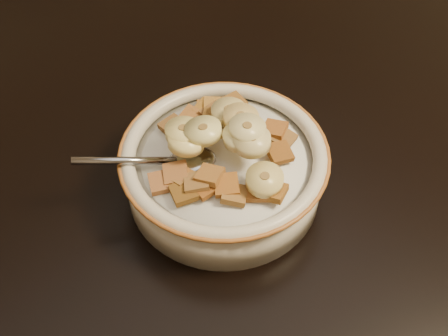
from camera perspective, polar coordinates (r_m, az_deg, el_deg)
table at (r=0.60m, az=7.37°, el=3.48°), size 1.44×0.96×0.04m
cereal_bowl at (r=0.51m, az=0.00°, el=-0.66°), size 0.18×0.18×0.04m
milk at (r=0.49m, az=0.00°, el=0.91°), size 0.15×0.15×0.00m
spoon at (r=0.48m, az=-3.26°, el=0.81°), size 0.05×0.05×0.01m
cereal_square_0 at (r=0.51m, az=-5.22°, el=4.28°), size 0.02×0.02×0.01m
cereal_square_1 at (r=0.47m, az=-4.68°, el=-0.87°), size 0.02×0.02×0.01m
cereal_square_2 at (r=0.52m, az=-1.71°, el=6.01°), size 0.03×0.03×0.01m
cereal_square_3 at (r=0.51m, az=-1.03°, el=5.52°), size 0.02×0.02×0.01m
cereal_square_4 at (r=0.46m, az=5.02°, el=-2.39°), size 0.03×0.03×0.01m
cereal_square_5 at (r=0.52m, az=-1.01°, el=6.34°), size 0.03×0.03×0.01m
cereal_square_6 at (r=0.46m, az=-1.48°, el=-0.73°), size 0.03×0.03×0.01m
cereal_square_7 at (r=0.53m, az=0.95°, el=6.63°), size 0.02×0.02×0.01m
cereal_square_8 at (r=0.47m, az=-4.93°, el=-0.55°), size 0.03×0.03×0.01m
cereal_square_9 at (r=0.51m, az=-1.05°, el=5.16°), size 0.03×0.03×0.01m
cereal_square_10 at (r=0.46m, az=3.52°, el=-2.26°), size 0.03×0.03×0.01m
cereal_square_11 at (r=0.48m, az=5.66°, el=1.56°), size 0.03×0.03×0.01m
cereal_square_12 at (r=0.46m, az=-2.81°, el=-1.48°), size 0.03×0.03×0.01m
cereal_square_13 at (r=0.46m, az=-1.88°, el=-1.81°), size 0.02×0.02×0.01m
cereal_square_14 at (r=0.47m, az=-6.37°, el=-1.44°), size 0.03×0.03×0.01m
cereal_square_15 at (r=0.48m, az=-1.65°, el=3.64°), size 0.02×0.02×0.01m
cereal_square_16 at (r=0.46m, az=-4.10°, el=-2.52°), size 0.03×0.02×0.01m
cereal_square_17 at (r=0.50m, az=5.16°, el=3.93°), size 0.03×0.03×0.01m
cereal_square_18 at (r=0.47m, az=-4.51°, el=-0.84°), size 0.02×0.02×0.01m
cereal_square_19 at (r=0.52m, az=-3.30°, el=5.15°), size 0.03×0.03×0.01m
cereal_square_20 at (r=0.52m, az=-1.85°, el=5.93°), size 0.03×0.03×0.01m
cereal_square_21 at (r=0.46m, az=0.24°, el=-1.73°), size 0.03×0.03×0.01m
cereal_square_22 at (r=0.46m, az=1.01°, el=-2.69°), size 0.03×0.03×0.01m
cereal_square_23 at (r=0.50m, az=5.99°, el=3.03°), size 0.02×0.03×0.01m
banana_slice_0 at (r=0.45m, az=4.15°, el=-1.19°), size 0.04×0.04×0.01m
banana_slice_1 at (r=0.47m, az=-2.12°, el=3.77°), size 0.03×0.04×0.01m
banana_slice_2 at (r=0.46m, az=2.89°, el=2.72°), size 0.04×0.04×0.01m
banana_slice_3 at (r=0.47m, az=1.77°, el=3.23°), size 0.04×0.04×0.01m
banana_slice_4 at (r=0.48m, az=1.72°, el=5.02°), size 0.04×0.04×0.01m
banana_slice_5 at (r=0.47m, az=-4.16°, el=3.71°), size 0.04×0.04×0.01m
banana_slice_6 at (r=0.50m, az=0.48°, el=5.68°), size 0.04×0.04×0.01m
banana_slice_7 at (r=0.47m, az=-3.86°, el=2.72°), size 0.04×0.04×0.02m
banana_slice_8 at (r=0.47m, az=2.36°, el=3.94°), size 0.04×0.04×0.01m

